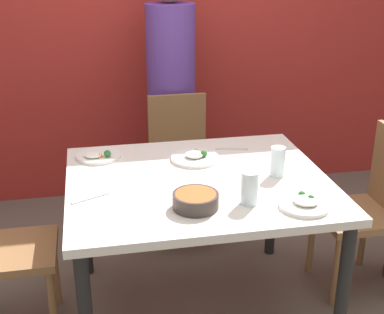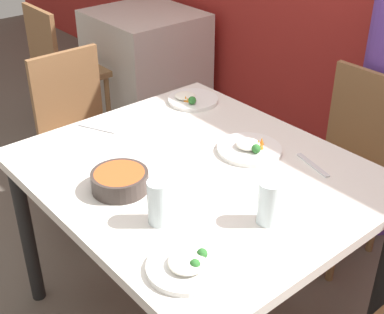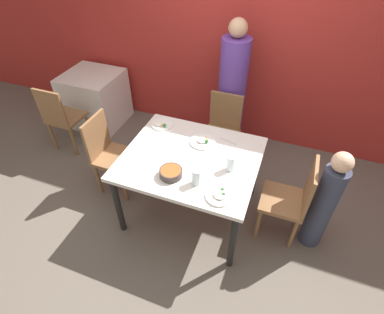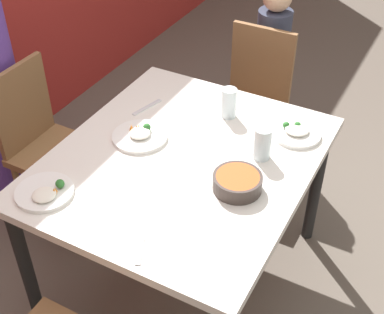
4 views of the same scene
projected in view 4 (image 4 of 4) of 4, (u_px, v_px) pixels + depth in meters
name	position (u px, v px, depth m)	size (l,w,h in m)	color
ground_plane	(184.00, 273.00, 2.79)	(10.00, 10.00, 0.00)	#60564C
dining_table	(182.00, 172.00, 2.36)	(1.25, 1.07, 0.77)	silver
chair_adult_spot	(45.00, 142.00, 2.84)	(0.40, 0.40, 0.92)	brown
chair_child_spot	(252.00, 101.00, 3.16)	(0.40, 0.40, 0.92)	brown
person_child	(269.00, 75.00, 3.33)	(0.20, 0.20, 1.13)	#33384C
bowl_curry	(237.00, 182.00, 2.13)	(0.20, 0.20, 0.07)	#3D332D
plate_rice_adult	(296.00, 132.00, 2.42)	(0.22, 0.22, 0.05)	white
plate_rice_child	(140.00, 135.00, 2.41)	(0.25, 0.25, 0.05)	white
plate_noodles	(45.00, 192.00, 2.11)	(0.23, 0.23, 0.05)	white
glass_water_tall	(229.00, 103.00, 2.51)	(0.07, 0.07, 0.15)	silver
glass_water_short	(262.00, 143.00, 2.26)	(0.08, 0.08, 0.15)	silver
fork_steel	(141.00, 245.00, 1.91)	(0.17, 0.09, 0.01)	silver
spoon_steel	(147.00, 107.00, 2.61)	(0.18, 0.07, 0.01)	silver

